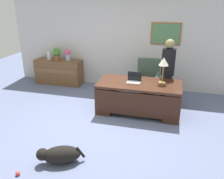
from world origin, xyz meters
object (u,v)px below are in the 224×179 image
at_px(person_standing, 167,72).
at_px(dog_toy_ball, 18,173).
at_px(armchair, 147,80).
at_px(vase_empty, 49,55).
at_px(potted_plant, 57,53).
at_px(vase_with_flowers, 68,54).
at_px(credenza, 59,72).
at_px(laptop, 134,80).
at_px(dog_lying, 60,155).
at_px(desk, 139,96).
at_px(desk_lamp, 164,63).

height_order(person_standing, dog_toy_ball, person_standing).
height_order(armchair, vase_empty, armchair).
bearing_deg(potted_plant, vase_with_flowers, 0.00).
xyz_separation_m(credenza, dog_toy_ball, (1.27, -3.98, -0.35)).
xyz_separation_m(vase_empty, dog_toy_ball, (1.56, -3.98, -0.85)).
bearing_deg(armchair, vase_empty, 173.33).
distance_m(laptop, potted_plant, 2.94).
bearing_deg(person_standing, potted_plant, 167.21).
distance_m(credenza, potted_plant, 0.58).
bearing_deg(dog_toy_ball, person_standing, 57.45).
relative_size(laptop, vase_with_flowers, 0.92).
bearing_deg(potted_plant, dog_lying, -63.18).
height_order(desk, credenza, credenza).
height_order(desk, laptop, laptop).
relative_size(vase_empty, dog_toy_ball, 3.37).
bearing_deg(armchair, vase_with_flowers, 171.65).
distance_m(dog_lying, potted_plant, 4.04).
distance_m(vase_empty, dog_toy_ball, 4.36).
relative_size(vase_with_flowers, vase_empty, 1.45).
height_order(desk_lamp, vase_with_flowers, desk_lamp).
distance_m(person_standing, potted_plant, 3.43).
distance_m(desk_lamp, potted_plant, 3.49).
relative_size(laptop, desk_lamp, 0.54).
distance_m(laptop, desk_lamp, 0.76).
bearing_deg(credenza, vase_empty, 179.73).
bearing_deg(desk_lamp, vase_with_flowers, 157.04).
bearing_deg(dog_toy_ball, desk_lamp, 54.50).
xyz_separation_m(credenza, person_standing, (3.32, -0.76, 0.47)).
relative_size(credenza, dog_lying, 1.95).
height_order(armchair, dog_toy_ball, armchair).
bearing_deg(desk, armchair, 85.44).
xyz_separation_m(vase_with_flowers, potted_plant, (-0.36, 0.00, 0.01)).
xyz_separation_m(laptop, desk_lamp, (0.63, 0.09, 0.41)).
distance_m(desk_lamp, vase_empty, 3.74).
bearing_deg(desk_lamp, dog_lying, -122.43).
bearing_deg(laptop, dog_lying, -110.63).
relative_size(desk, dog_toy_ball, 26.75).
xyz_separation_m(desk, laptop, (-0.13, 0.05, 0.39)).
distance_m(person_standing, vase_with_flowers, 3.08).
distance_m(vase_with_flowers, dog_toy_ball, 4.19).
height_order(credenza, dog_lying, credenza).
bearing_deg(laptop, potted_plant, 153.41).
distance_m(vase_empty, potted_plant, 0.28).
distance_m(dog_lying, desk_lamp, 2.93).
relative_size(credenza, dog_toy_ball, 20.49).
bearing_deg(vase_with_flowers, potted_plant, 180.00).
bearing_deg(laptop, person_standing, 37.45).
height_order(credenza, vase_with_flowers, vase_with_flowers).
height_order(person_standing, vase_empty, person_standing).
distance_m(desk, person_standing, 0.96).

